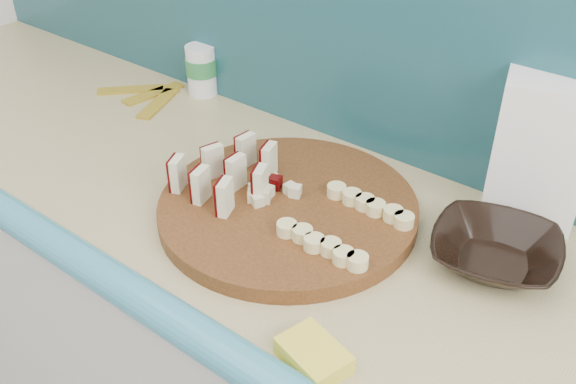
% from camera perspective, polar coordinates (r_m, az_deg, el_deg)
% --- Properties ---
extents(kitchen_counter, '(2.20, 0.63, 0.91)m').
position_cam_1_polar(kitchen_counter, '(1.50, -4.86, -13.85)').
color(kitchen_counter, silver).
rests_on(kitchen_counter, ground).
extents(backsplash, '(2.20, 0.02, 0.50)m').
position_cam_1_polar(backsplash, '(1.30, 2.48, 15.63)').
color(backsplash, teal).
rests_on(backsplash, kitchen_counter).
extents(cutting_board, '(0.46, 0.46, 0.03)m').
position_cam_1_polar(cutting_board, '(1.11, 0.00, -1.45)').
color(cutting_board, '#3F230D').
rests_on(cutting_board, kitchen_counter).
extents(apple_wedges, '(0.16, 0.17, 0.06)m').
position_cam_1_polar(apple_wedges, '(1.13, -5.34, 1.77)').
color(apple_wedges, '#EEE9BF').
rests_on(apple_wedges, cutting_board).
extents(apple_chunks, '(0.06, 0.07, 0.02)m').
position_cam_1_polar(apple_chunks, '(1.11, -1.17, 0.15)').
color(apple_chunks, beige).
rests_on(apple_chunks, cutting_board).
extents(banana_slices, '(0.17, 0.17, 0.02)m').
position_cam_1_polar(banana_slices, '(1.04, 5.28, -2.88)').
color(banana_slices, '#F3E094').
rests_on(banana_slices, cutting_board).
extents(brown_bowl, '(0.24, 0.24, 0.05)m').
position_cam_1_polar(brown_bowl, '(1.05, 17.93, -5.06)').
color(brown_bowl, black).
rests_on(brown_bowl, kitchen_counter).
extents(flour_bag, '(0.17, 0.14, 0.25)m').
position_cam_1_polar(flour_bag, '(1.14, 21.50, 3.46)').
color(flour_bag, white).
rests_on(flour_bag, kitchen_counter).
extents(canister, '(0.07, 0.07, 0.12)m').
position_cam_1_polar(canister, '(1.53, -7.70, 10.78)').
color(canister, white).
rests_on(canister, kitchen_counter).
extents(sponge, '(0.11, 0.09, 0.03)m').
position_cam_1_polar(sponge, '(0.87, 2.30, -14.29)').
color(sponge, yellow).
rests_on(sponge, kitchen_counter).
extents(banana_peel, '(0.22, 0.19, 0.01)m').
position_cam_1_polar(banana_peel, '(1.56, -12.41, 8.38)').
color(banana_peel, gold).
rests_on(banana_peel, kitchen_counter).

